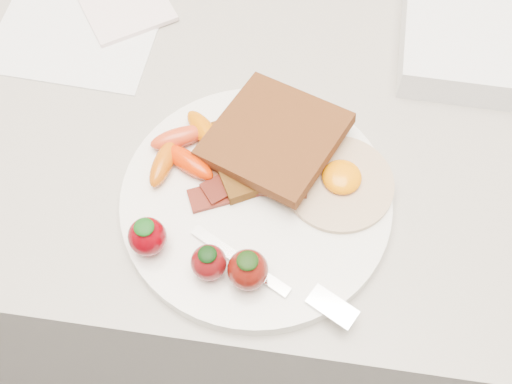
# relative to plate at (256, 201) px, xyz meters

# --- Properties ---
(counter) EXTENTS (2.00, 0.60, 0.90)m
(counter) POSITION_rel_plate_xyz_m (-0.03, 0.15, -0.46)
(counter) COLOR gray
(counter) RESTS_ON ground
(plate) EXTENTS (0.27, 0.27, 0.02)m
(plate) POSITION_rel_plate_xyz_m (0.00, 0.00, 0.00)
(plate) COLOR white
(plate) RESTS_ON counter
(toast_lower) EXTENTS (0.12, 0.12, 0.01)m
(toast_lower) POSITION_rel_plate_xyz_m (-0.01, 0.05, 0.02)
(toast_lower) COLOR #432810
(toast_lower) RESTS_ON plate
(toast_upper) EXTENTS (0.16, 0.16, 0.03)m
(toast_upper) POSITION_rel_plate_xyz_m (0.01, 0.06, 0.03)
(toast_upper) COLOR #351D07
(toast_upper) RESTS_ON toast_lower
(fried_egg) EXTENTS (0.14, 0.14, 0.02)m
(fried_egg) POSITION_rel_plate_xyz_m (0.08, 0.03, 0.01)
(fried_egg) COLOR beige
(fried_egg) RESTS_ON plate
(bacon_strips) EXTENTS (0.12, 0.09, 0.01)m
(bacon_strips) POSITION_rel_plate_xyz_m (-0.01, 0.01, 0.01)
(bacon_strips) COLOR #48100D
(bacon_strips) RESTS_ON plate
(baby_carrots) EXTENTS (0.09, 0.10, 0.02)m
(baby_carrots) POSITION_rel_plate_xyz_m (-0.08, 0.04, 0.02)
(baby_carrots) COLOR red
(baby_carrots) RESTS_ON plate
(strawberries) EXTENTS (0.13, 0.06, 0.05)m
(strawberries) POSITION_rel_plate_xyz_m (-0.04, -0.08, 0.03)
(strawberries) COLOR #670007
(strawberries) RESTS_ON plate
(fork) EXTENTS (0.17, 0.08, 0.00)m
(fork) POSITION_rel_plate_xyz_m (0.04, -0.09, 0.01)
(fork) COLOR white
(fork) RESTS_ON plate
(paper_sheet) EXTENTS (0.20, 0.26, 0.00)m
(paper_sheet) POSITION_rel_plate_xyz_m (-0.24, 0.25, -0.01)
(paper_sheet) COLOR white
(paper_sheet) RESTS_ON counter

